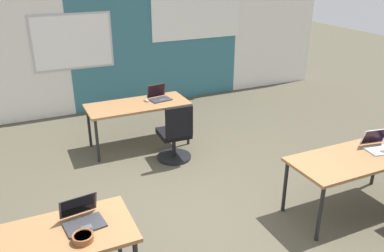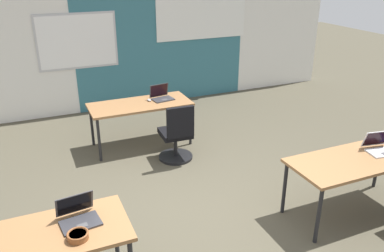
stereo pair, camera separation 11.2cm
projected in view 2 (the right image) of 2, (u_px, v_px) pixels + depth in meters
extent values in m
plane|color=#4C4738|center=(196.00, 218.00, 4.67)|extent=(24.00, 24.00, 0.00)
cube|color=silver|center=(109.00, 39.00, 7.67)|extent=(10.00, 0.20, 2.80)
cube|color=#336B7A|center=(163.00, 36.00, 7.98)|extent=(3.58, 0.01, 2.80)
cube|color=#B7B7BC|center=(77.00, 41.00, 7.34)|extent=(1.48, 0.02, 1.04)
cube|color=white|center=(77.00, 41.00, 7.34)|extent=(1.40, 0.02, 0.96)
cube|color=white|center=(202.00, 5.00, 8.05)|extent=(2.00, 0.02, 1.37)
cube|color=olive|center=(32.00, 239.00, 3.25)|extent=(1.60, 0.70, 0.04)
cylinder|color=black|center=(116.00, 231.00, 3.91)|extent=(0.04, 0.04, 0.68)
cube|color=olive|center=(357.00, 160.00, 4.53)|extent=(1.60, 0.70, 0.04)
cylinder|color=black|center=(319.00, 216.00, 4.14)|extent=(0.04, 0.04, 0.68)
cylinder|color=black|center=(285.00, 188.00, 4.65)|extent=(0.04, 0.04, 0.68)
cylinder|color=black|center=(378.00, 164.00, 5.19)|extent=(0.04, 0.04, 0.68)
cube|color=olive|center=(140.00, 104.00, 6.25)|extent=(1.60, 0.70, 0.04)
cylinder|color=black|center=(99.00, 140.00, 5.87)|extent=(0.04, 0.04, 0.68)
cylinder|color=black|center=(190.00, 125.00, 6.41)|extent=(0.04, 0.04, 0.68)
cylinder|color=black|center=(92.00, 126.00, 6.38)|extent=(0.04, 0.04, 0.68)
cylinder|color=black|center=(177.00, 113.00, 6.92)|extent=(0.04, 0.04, 0.68)
cube|color=#333338|center=(163.00, 99.00, 6.40)|extent=(0.36, 0.28, 0.02)
cube|color=#4C4C4F|center=(164.00, 100.00, 6.36)|extent=(0.10, 0.07, 0.00)
cube|color=#333338|center=(159.00, 90.00, 6.46)|extent=(0.33, 0.09, 0.22)
cube|color=black|center=(159.00, 90.00, 6.46)|extent=(0.30, 0.08, 0.19)
ellipsoid|color=#B2B2B7|center=(149.00, 100.00, 6.34)|extent=(0.06, 0.10, 0.03)
cylinder|color=black|center=(176.00, 157.00, 6.08)|extent=(0.52, 0.52, 0.04)
cylinder|color=black|center=(175.00, 146.00, 6.00)|extent=(0.06, 0.06, 0.34)
cube|color=black|center=(175.00, 133.00, 5.92)|extent=(0.46, 0.46, 0.08)
cube|color=black|center=(180.00, 122.00, 5.60)|extent=(0.40, 0.08, 0.46)
sphere|color=black|center=(171.00, 150.00, 6.28)|extent=(0.04, 0.04, 0.04)
sphere|color=black|center=(191.00, 156.00, 6.09)|extent=(0.04, 0.04, 0.04)
sphere|color=black|center=(163.00, 161.00, 5.94)|extent=(0.04, 0.04, 0.04)
cube|color=#333338|center=(81.00, 223.00, 3.40)|extent=(0.36, 0.27, 0.02)
cube|color=#4C4C4F|center=(82.00, 225.00, 3.36)|extent=(0.10, 0.07, 0.00)
cube|color=#333338|center=(75.00, 204.00, 3.47)|extent=(0.34, 0.12, 0.21)
cube|color=black|center=(75.00, 204.00, 3.47)|extent=(0.30, 0.10, 0.19)
cube|color=silver|center=(382.00, 152.00, 4.65)|extent=(0.36, 0.28, 0.02)
cube|color=silver|center=(376.00, 138.00, 4.74)|extent=(0.34, 0.13, 0.21)
cube|color=black|center=(376.00, 139.00, 4.73)|extent=(0.30, 0.11, 0.18)
cylinder|color=brown|center=(78.00, 236.00, 3.21)|extent=(0.17, 0.17, 0.05)
torus|color=brown|center=(78.00, 233.00, 3.20)|extent=(0.18, 0.18, 0.02)
cylinder|color=#B26628|center=(78.00, 234.00, 3.21)|extent=(0.14, 0.14, 0.01)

